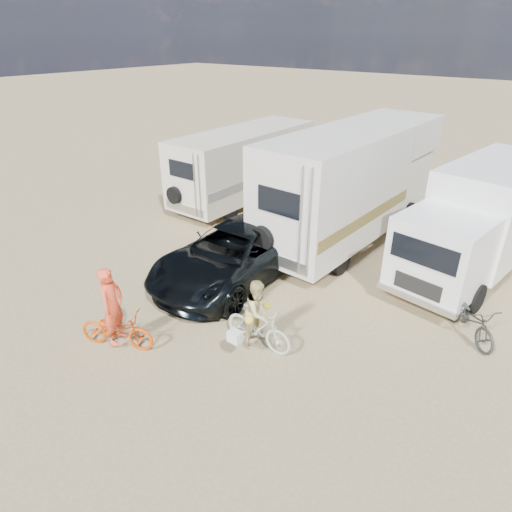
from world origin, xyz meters
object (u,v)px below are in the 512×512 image
Objects in this scene: rv_left at (243,166)px; bike_man at (117,330)px; box_truck at (479,223)px; rider_man at (114,313)px; dark_suv at (236,253)px; bike_parked at (470,318)px; rv_main at (353,186)px; rider_woman at (258,318)px; bike_woman at (258,328)px; crate at (404,289)px; cooler at (205,271)px.

rv_left is 3.92× the size of bike_man.
box_truck is 3.63× the size of rider_man.
dark_suv is at bearing -131.68° from box_truck.
dark_suv is 3.23× the size of bike_man.
rv_main is at bearing 98.50° from bike_parked.
rv_left is 10.12m from rider_man.
rider_woman is at bearing -76.77° from bike_man.
bike_woman is at bearing -42.53° from dark_suv.
crate is at bearing -37.73° from rv_main.
rider_woman is (2.45, -2.11, -0.02)m from dark_suv.
cooler is at bearing -131.81° from box_truck.
cooler is at bearing 147.59° from bike_parked.
bike_man is 3.57m from cooler.
bike_parked is (6.09, 1.21, -0.30)m from dark_suv.
box_truck is 7.21m from rider_woman.
box_truck reaches higher than bike_man.
rv_left is at bearing -1.83° from bike_man.
bike_parked is at bearing -24.37° from crate.
dark_suv is (-1.26, -4.51, -1.08)m from rv_main.
box_truck is at bearing -56.59° from bike_man.
box_truck reaches higher than crate.
rv_main reaches higher than bike_woman.
rider_woman reaches higher than crate.
rider_woman is at bearing -76.77° from rider_man.
crate is at bearing -104.64° from box_truck.
rider_woman is (2.50, 1.96, 0.30)m from bike_man.
rv_left is 4.02× the size of bike_woman.
bike_man is at bearing -85.75° from cooler.
bike_man is at bearing -0.00° from rider_man.
rider_woman is (2.50, 1.96, -0.15)m from rider_man.
box_truck is at bearing 67.60° from crate.
rider_man is (0.00, 0.00, 0.45)m from bike_man.
dark_suv is 3.24m from bike_woman.
bike_man is 1.14× the size of rider_woman.
bike_woman is 4.93m from bike_parked.
rv_left is 3.69× the size of bike_parked.
cooler is (-0.69, -0.57, -0.58)m from dark_suv.
rv_main reaches higher than rv_left.
rider_man is at bearing -92.51° from dark_suv.
rv_left is at bearing -176.83° from box_truck.
dark_suv is 1.07m from cooler.
bike_woman is 3.37× the size of cooler.
cooler is (-1.95, -5.08, -1.66)m from rv_main.
bike_parked is 4.18× the size of crate.
dark_suv is 4.09m from bike_man.
dark_suv reaches higher than bike_man.
cooler is at bearing -109.15° from rv_main.
bike_woman is 0.25m from rider_woman.
dark_suv reaches higher than rider_woman.
rv_left reaches higher than bike_woman.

